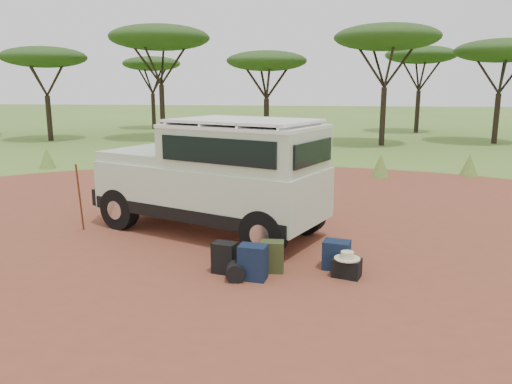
# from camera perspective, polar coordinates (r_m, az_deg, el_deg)

# --- Properties ---
(ground) EXTENTS (140.00, 140.00, 0.00)m
(ground) POSITION_cam_1_polar(r_m,az_deg,el_deg) (8.97, -0.02, -7.38)
(ground) COLOR #4F762A
(ground) RESTS_ON ground
(dirt_clearing) EXTENTS (23.00, 23.00, 0.01)m
(dirt_clearing) POSITION_cam_1_polar(r_m,az_deg,el_deg) (8.97, -0.02, -7.35)
(dirt_clearing) COLOR brown
(dirt_clearing) RESTS_ON ground
(grass_fringe) EXTENTS (36.60, 1.60, 0.90)m
(grass_fringe) POSITION_cam_1_polar(r_m,az_deg,el_deg) (17.28, 4.39, 3.40)
(grass_fringe) COLOR #4F762A
(grass_fringe) RESTS_ON ground
(acacia_treeline) EXTENTS (46.70, 13.20, 6.26)m
(acacia_treeline) POSITION_cam_1_polar(r_m,az_deg,el_deg) (28.26, 7.41, 15.75)
(acacia_treeline) COLOR black
(acacia_treeline) RESTS_ON ground
(safari_vehicle) EXTENTS (5.16, 3.62, 2.36)m
(safari_vehicle) POSITION_cam_1_polar(r_m,az_deg,el_deg) (10.17, -4.58, 1.55)
(safari_vehicle) COLOR #B3C8AB
(safari_vehicle) RESTS_ON ground
(walking_staff) EXTENTS (0.27, 0.58, 1.50)m
(walking_staff) POSITION_cam_1_polar(r_m,az_deg,el_deg) (10.73, -19.49, -0.68)
(walking_staff) COLOR brown
(walking_staff) RESTS_ON ground
(backpack_black) EXTENTS (0.43, 0.35, 0.51)m
(backpack_black) POSITION_cam_1_polar(r_m,az_deg,el_deg) (8.16, -3.60, -7.51)
(backpack_black) COLOR black
(backpack_black) RESTS_ON ground
(backpack_navy) EXTENTS (0.46, 0.36, 0.56)m
(backpack_navy) POSITION_cam_1_polar(r_m,az_deg,el_deg) (7.87, -0.36, -8.05)
(backpack_navy) COLOR #0F1A31
(backpack_navy) RESTS_ON ground
(backpack_olive) EXTENTS (0.39, 0.29, 0.52)m
(backpack_olive) POSITION_cam_1_polar(r_m,az_deg,el_deg) (8.19, 1.86, -7.39)
(backpack_olive) COLOR #383E1C
(backpack_olive) RESTS_ON ground
(duffel_navy) EXTENTS (0.49, 0.40, 0.48)m
(duffel_navy) POSITION_cam_1_polar(r_m,az_deg,el_deg) (8.41, 9.18, -7.13)
(duffel_navy) COLOR #0F1A31
(duffel_navy) RESTS_ON ground
(hard_case) EXTENTS (0.50, 0.42, 0.30)m
(hard_case) POSITION_cam_1_polar(r_m,az_deg,el_deg) (8.13, 10.33, -8.54)
(hard_case) COLOR black
(hard_case) RESTS_ON ground
(stuff_sack) EXTENTS (0.33, 0.33, 0.29)m
(stuff_sack) POSITION_cam_1_polar(r_m,az_deg,el_deg) (7.87, -2.35, -9.09)
(stuff_sack) COLOR black
(stuff_sack) RESTS_ON ground
(safari_hat) EXTENTS (0.41, 0.41, 0.12)m
(safari_hat) POSITION_cam_1_polar(r_m,az_deg,el_deg) (8.07, 10.38, -7.23)
(safari_hat) COLOR beige
(safari_hat) RESTS_ON hard_case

